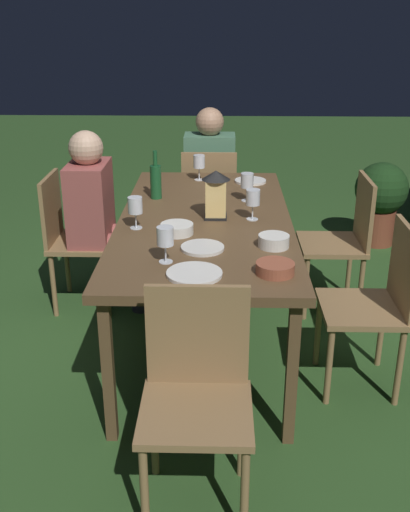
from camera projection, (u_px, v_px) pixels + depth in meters
The scene contains 23 objects.
ground_plane at pixel (205, 338), 3.62m from camera, with size 16.00×16.00×0.00m, color #2D5123.
dining_table at pixel (205, 227), 3.35m from camera, with size 1.97×0.94×0.76m.
chair_side_right_a at pixel (343, 237), 3.82m from camera, with size 0.42×0.40×0.87m.
chair_side_right_b at pixel (376, 300), 3.00m from camera, with size 0.42×0.40×0.87m.
chair_head_near at pixel (209, 199), 4.57m from camera, with size 0.40×0.42×0.87m.
person_in_green at pixel (210, 173), 4.70m from camera, with size 0.48×0.38×1.15m.
chair_side_left_a at pixel (72, 235), 3.86m from camera, with size 0.42×0.40×0.87m.
person_in_rust at pixel (101, 212), 3.80m from camera, with size 0.38×0.47×1.15m.
chair_head_far at pixel (197, 390), 2.29m from camera, with size 0.40×0.42×0.87m.
lantern_centerpiece at pixel (216, 192), 3.28m from camera, with size 0.15×0.15×0.27m.
green_bottle_on_table at pixel (156, 181), 3.63m from camera, with size 0.07×0.07×0.29m.
wine_glass_a at pixel (253, 199), 3.26m from camera, with size 0.08×0.08×0.17m.
wine_glass_b at pixel (247, 182), 3.58m from camera, with size 0.08×0.08×0.17m.
wine_glass_c at pixel (199, 163), 4.01m from camera, with size 0.08×0.08×0.17m.
wine_glass_d at pixel (135, 207), 3.13m from camera, with size 0.08×0.08×0.17m.
wine_glass_e at pixel (165, 238), 2.71m from camera, with size 0.08×0.08×0.17m.
plate_a at pixel (202, 248), 2.89m from camera, with size 0.21×0.21×0.01m, color silver.
plate_b at pixel (250, 181), 4.01m from camera, with size 0.21×0.21×0.01m, color white.
plate_c at pixel (194, 274), 2.61m from camera, with size 0.24×0.24×0.01m, color white.
bowl_olives at pixel (177, 228), 3.08m from camera, with size 0.17×0.17×0.05m.
bowl_bread at pixel (274, 241), 2.91m from camera, with size 0.15×0.15×0.06m.
bowl_salad at pixel (275, 268), 2.62m from camera, with size 0.17×0.17×0.05m.
potted_plant_by_hedge at pixel (381, 197), 4.92m from camera, with size 0.43×0.43×0.68m.
Camera 1 is at (3.16, 0.08, 1.83)m, focal length 42.53 mm.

